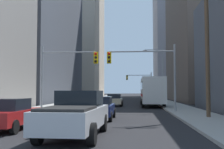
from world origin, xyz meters
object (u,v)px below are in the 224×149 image
Objects in this scene: traffic_signal_near_right at (144,65)px; sedan_navy at (99,108)px; sedan_red at (9,114)px; sedan_black at (86,100)px; traffic_signal_far_right at (140,81)px; city_bus at (152,91)px; sedan_beige at (114,100)px; pickup_truck_silver at (76,114)px; traffic_signal_near_left at (67,66)px.

sedan_navy is at bearing -116.07° from traffic_signal_near_right.
sedan_red is 1.00× the size of sedan_black.
traffic_signal_near_right is 1.01× the size of traffic_signal_far_right.
traffic_signal_near_right reaches higher than city_bus.
traffic_signal_far_right is (-1.02, 27.91, 2.20)m from city_bus.
sedan_red is 50.28m from traffic_signal_far_right.
traffic_signal_far_right is at bearing 82.87° from sedan_beige.
sedan_black is at bearing -164.16° from sedan_beige.
pickup_truck_silver is at bearing -90.46° from sedan_navy.
sedan_beige is 10.64m from traffic_signal_near_right.
city_bus is 23.23m from sedan_red.
traffic_signal_near_right is at bearing -51.59° from sedan_black.
traffic_signal_far_right reaches higher than pickup_truck_silver.
sedan_black is 9.18m from traffic_signal_near_left.
pickup_truck_silver is 6.88m from sedan_navy.
sedan_black is at bearing 99.24° from pickup_truck_silver.
pickup_truck_silver is (-4.43, -23.40, -1.00)m from city_bus.
sedan_red is 13.98m from traffic_signal_near_right.
sedan_red and sedan_beige have the same top height.
sedan_beige is 28.88m from traffic_signal_far_right.
traffic_signal_near_left reaches higher than city_bus.
traffic_signal_near_right is at bearing 0.00° from traffic_signal_near_left.
sedan_beige is 0.69× the size of traffic_signal_near_right.
city_bus is at bearing 10.70° from sedan_black.
traffic_signal_near_left is 1.00× the size of traffic_signal_far_right.
sedan_navy is 1.00× the size of sedan_black.
traffic_signal_near_left is at bearing -100.73° from traffic_signal_far_right.
traffic_signal_far_right is (3.56, 28.46, 3.36)m from sedan_beige.
city_bus reaches higher than sedan_beige.
traffic_signal_near_right is (3.37, -9.51, 3.37)m from sedan_beige.
city_bus reaches higher than sedan_red.
sedan_black is 1.00× the size of sedan_beige.
sedan_red is at bearing -89.32° from traffic_signal_near_left.
sedan_red is 20.24m from sedan_black.
traffic_signal_near_left is 38.65m from traffic_signal_far_right.
traffic_signal_near_right is at bearing -96.86° from city_bus.
city_bus is at bearing 50.75° from traffic_signal_near_left.
pickup_truck_silver is 14.23m from traffic_signal_near_left.
traffic_signal_far_right reaches higher than sedan_black.
sedan_red is 21.50m from sedan_beige.
sedan_beige is at bearing -173.24° from city_bus.
pickup_truck_silver is 1.30× the size of sedan_beige.
sedan_navy is (0.06, 6.88, -0.16)m from pickup_truck_silver.
sedan_black is 0.69× the size of traffic_signal_near_right.
sedan_red is at bearing -125.32° from sedan_navy.
traffic_signal_far_right is at bearing 76.68° from sedan_black.
traffic_signal_near_left is at bearing -180.00° from traffic_signal_near_right.
city_bus reaches higher than sedan_black.
city_bus is 1.92× the size of traffic_signal_far_right.
sedan_navy is (3.71, 5.24, 0.00)m from sedan_red.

